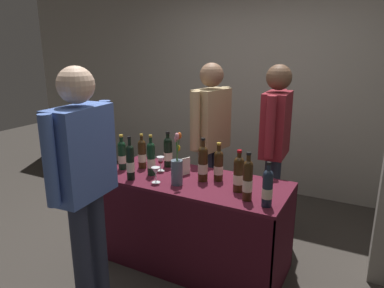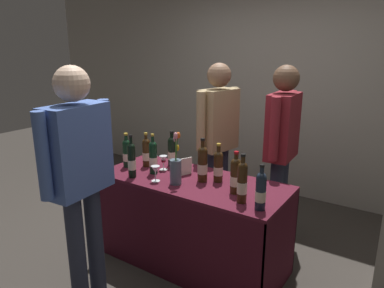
{
  "view_description": "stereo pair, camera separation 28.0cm",
  "coord_description": "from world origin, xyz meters",
  "views": [
    {
      "loc": [
        1.26,
        -2.39,
        1.81
      ],
      "look_at": [
        0.0,
        0.0,
        1.06
      ],
      "focal_mm": 33.16,
      "sensor_mm": 36.0,
      "label": 1
    },
    {
      "loc": [
        1.5,
        -2.25,
        1.81
      ],
      "look_at": [
        0.0,
        0.0,
        1.06
      ],
      "focal_mm": 33.16,
      "sensor_mm": 36.0,
      "label": 2
    }
  ],
  "objects": [
    {
      "name": "ground_plane",
      "position": [
        0.0,
        0.0,
        0.0
      ],
      "size": [
        12.0,
        12.0,
        0.0
      ],
      "primitive_type": "plane",
      "color": "#38332D"
    },
    {
      "name": "back_partition",
      "position": [
        0.0,
        1.96,
        1.46
      ],
      "size": [
        7.75,
        0.12,
        2.93
      ],
      "primitive_type": "cube",
      "color": "#9E998E",
      "rests_on": "ground_plane"
    },
    {
      "name": "tasting_table",
      "position": [
        0.0,
        0.0,
        0.52
      ],
      "size": [
        1.56,
        0.67,
        0.76
      ],
      "color": "#4C1423",
      "rests_on": "ground_plane"
    },
    {
      "name": "featured_wine_bottle",
      "position": [
        -0.35,
        -0.06,
        0.91
      ],
      "size": [
        0.07,
        0.07,
        0.35
      ],
      "color": "black",
      "rests_on": "tasting_table"
    },
    {
      "name": "display_bottle_0",
      "position": [
        0.09,
        0.02,
        0.91
      ],
      "size": [
        0.08,
        0.08,
        0.36
      ],
      "color": "#38230F",
      "rests_on": "tasting_table"
    },
    {
      "name": "display_bottle_1",
      "position": [
        -0.44,
        -0.23,
        0.91
      ],
      "size": [
        0.07,
        0.07,
        0.36
      ],
      "color": "black",
      "rests_on": "tasting_table"
    },
    {
      "name": "display_bottle_2",
      "position": [
        -0.53,
        0.05,
        0.89
      ],
      "size": [
        0.07,
        0.07,
        0.31
      ],
      "color": "#38230F",
      "rests_on": "tasting_table"
    },
    {
      "name": "display_bottle_3",
      "position": [
        -0.34,
        0.19,
        0.9
      ],
      "size": [
        0.08,
        0.08,
        0.32
      ],
      "color": "black",
      "rests_on": "tasting_table"
    },
    {
      "name": "display_bottle_4",
      "position": [
        0.53,
        -0.17,
        0.91
      ],
      "size": [
        0.07,
        0.07,
        0.35
      ],
      "color": "#38230F",
      "rests_on": "tasting_table"
    },
    {
      "name": "display_bottle_5",
      "position": [
        0.2,
        0.08,
        0.89
      ],
      "size": [
        0.08,
        0.08,
        0.32
      ],
      "color": "#38230F",
      "rests_on": "tasting_table"
    },
    {
      "name": "display_bottle_6",
      "position": [
        0.42,
        -0.05,
        0.9
      ],
      "size": [
        0.08,
        0.08,
        0.32
      ],
      "color": "#38230F",
      "rests_on": "tasting_table"
    },
    {
      "name": "display_bottle_7",
      "position": [
        -0.66,
        -0.06,
        0.89
      ],
      "size": [
        0.07,
        0.07,
        0.31
      ],
      "color": "black",
      "rests_on": "tasting_table"
    },
    {
      "name": "display_bottle_8",
      "position": [
        0.68,
        -0.2,
        0.89
      ],
      "size": [
        0.07,
        0.07,
        0.31
      ],
      "color": "#192333",
      "rests_on": "tasting_table"
    },
    {
      "name": "wine_glass_near_vendor",
      "position": [
        -0.22,
        -0.19,
        0.85
      ],
      "size": [
        0.07,
        0.07,
        0.13
      ],
      "color": "silver",
      "rests_on": "tasting_table"
    },
    {
      "name": "wine_glass_mid",
      "position": [
        -0.34,
        0.06,
        0.85
      ],
      "size": [
        0.07,
        0.07,
        0.13
      ],
      "color": "silver",
      "rests_on": "tasting_table"
    },
    {
      "name": "wine_glass_near_taster",
      "position": [
        -0.65,
        0.21,
        0.85
      ],
      "size": [
        0.07,
        0.07,
        0.13
      ],
      "color": "silver",
      "rests_on": "tasting_table"
    },
    {
      "name": "flower_vase",
      "position": [
        -0.06,
        -0.15,
        0.89
      ],
      "size": [
        0.09,
        0.09,
        0.42
      ],
      "color": "slate",
      "rests_on": "tasting_table"
    },
    {
      "name": "brochure_stand",
      "position": [
        -0.11,
        0.04,
        0.83
      ],
      "size": [
        0.07,
        0.15,
        0.15
      ],
      "primitive_type": "cube",
      "rotation": [
        -0.03,
        0.0,
        4.33
      ],
      "color": "silver",
      "rests_on": "tasting_table"
    },
    {
      "name": "vendor_presenter",
      "position": [
        -0.15,
        0.68,
        0.99
      ],
      "size": [
        0.28,
        0.55,
        1.66
      ],
      "rotation": [
        0.0,
        0.0,
        -1.76
      ],
      "color": "#2D3347",
      "rests_on": "ground_plane"
    },
    {
      "name": "vendor_assistant",
      "position": [
        0.47,
        0.76,
        0.99
      ],
      "size": [
        0.23,
        0.57,
        1.66
      ],
      "rotation": [
        0.0,
        0.0,
        -1.51
      ],
      "color": "#2D3347",
      "rests_on": "ground_plane"
    },
    {
      "name": "taster_foreground_right",
      "position": [
        -0.38,
        -0.8,
        1.03
      ],
      "size": [
        0.24,
        0.62,
        1.7
      ],
      "rotation": [
        0.0,
        0.0,
        1.64
      ],
      "color": "#2D3347",
      "rests_on": "ground_plane"
    }
  ]
}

